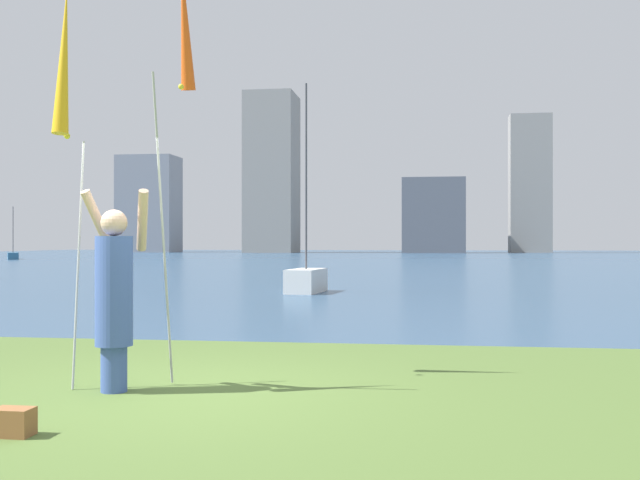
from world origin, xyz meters
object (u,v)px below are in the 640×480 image
object	(u,v)px
kite_flag_right	(184,32)
sailboat_5	(306,279)
sailboat_1	(13,256)
person	(114,292)
kite_flag_left	(64,67)
bag	(13,422)

from	to	relation	value
kite_flag_right	sailboat_5	xyz separation A→B (m)	(-0.85, 13.72, -3.36)
sailboat_5	sailboat_1	bearing A→B (deg)	129.69
person	kite_flag_left	world-z (taller)	kite_flag_left
bag	sailboat_1	world-z (taller)	sailboat_1
bag	kite_flag_left	bearing A→B (deg)	103.65
kite_flag_right	person	bearing A→B (deg)	-119.17
kite_flag_right	sailboat_1	world-z (taller)	kite_flag_right
person	kite_flag_left	distance (m)	2.26
kite_flag_left	bag	bearing A→B (deg)	-76.35
kite_flag_left	bag	xyz separation A→B (m)	(0.38, -1.57, -3.09)
sailboat_1	sailboat_5	size ratio (longest dim) A/B	0.72
person	kite_flag_right	bearing A→B (deg)	44.20
kite_flag_left	person	bearing A→B (deg)	19.65
kite_flag_left	kite_flag_right	bearing A→B (deg)	47.05
sailboat_1	kite_flag_left	bearing A→B (deg)	-59.39
kite_flag_left	sailboat_5	xyz separation A→B (m)	(0.05, 14.69, -2.80)
person	kite_flag_right	distance (m)	2.92
kite_flag_left	kite_flag_right	size ratio (longest dim) A/B	0.88
kite_flag_left	kite_flag_right	xyz separation A→B (m)	(0.90, 0.96, 0.57)
bag	sailboat_5	xyz separation A→B (m)	(-0.33, 16.26, 0.29)
kite_flag_right	sailboat_5	world-z (taller)	sailboat_5
person	sailboat_1	world-z (taller)	sailboat_1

